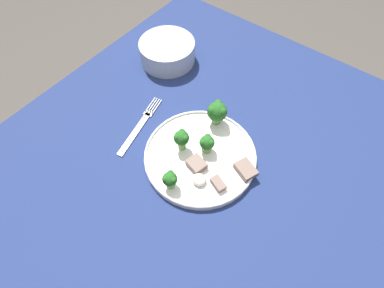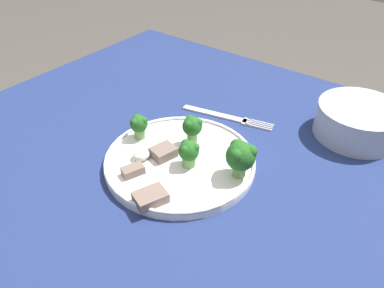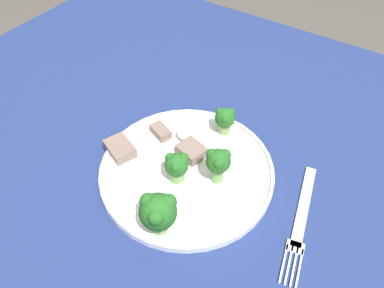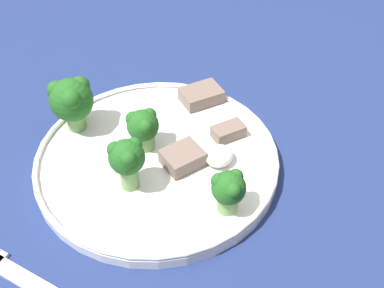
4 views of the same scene
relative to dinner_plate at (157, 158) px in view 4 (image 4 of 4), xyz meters
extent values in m
cube|color=navy|center=(0.06, 0.01, -0.02)|extent=(1.07, 1.05, 0.03)
cylinder|color=brown|center=(0.53, 0.47, -0.38)|extent=(0.06, 0.06, 0.68)
cylinder|color=white|center=(0.00, 0.00, 0.00)|extent=(0.27, 0.27, 0.01)
torus|color=white|center=(0.00, 0.00, 0.01)|extent=(0.27, 0.27, 0.01)
cylinder|color=#709E56|center=(-0.01, -0.10, 0.01)|extent=(0.02, 0.02, 0.02)
sphere|color=#215B1E|center=(-0.01, -0.10, 0.03)|extent=(0.03, 0.03, 0.03)
sphere|color=#215B1E|center=(0.00, -0.10, 0.04)|extent=(0.02, 0.02, 0.02)
sphere|color=#215B1E|center=(-0.01, -0.09, 0.04)|extent=(0.02, 0.02, 0.02)
sphere|color=#215B1E|center=(-0.01, -0.11, 0.04)|extent=(0.02, 0.02, 0.02)
cylinder|color=#709E56|center=(-0.05, -0.01, 0.02)|extent=(0.02, 0.02, 0.03)
sphere|color=#215B1E|center=(-0.05, -0.01, 0.04)|extent=(0.04, 0.04, 0.04)
sphere|color=#215B1E|center=(-0.04, -0.01, 0.05)|extent=(0.02, 0.02, 0.02)
sphere|color=#215B1E|center=(-0.05, 0.00, 0.05)|extent=(0.02, 0.02, 0.02)
sphere|color=#215B1E|center=(-0.05, -0.02, 0.05)|extent=(0.02, 0.02, 0.02)
cylinder|color=#709E56|center=(0.00, 0.02, 0.01)|extent=(0.02, 0.02, 0.02)
sphere|color=#215B1E|center=(0.00, 0.02, 0.03)|extent=(0.04, 0.04, 0.04)
sphere|color=#215B1E|center=(0.01, 0.02, 0.04)|extent=(0.02, 0.02, 0.02)
sphere|color=#215B1E|center=(0.00, 0.03, 0.04)|extent=(0.02, 0.02, 0.02)
sphere|color=#215B1E|center=(0.00, 0.01, 0.04)|extent=(0.02, 0.02, 0.02)
cylinder|color=#709E56|center=(-0.03, 0.11, 0.01)|extent=(0.02, 0.02, 0.02)
sphere|color=#215B1E|center=(-0.03, 0.11, 0.04)|extent=(0.05, 0.05, 0.05)
sphere|color=#215B1E|center=(-0.01, 0.11, 0.06)|extent=(0.02, 0.02, 0.02)
sphere|color=#215B1E|center=(-0.04, 0.12, 0.06)|extent=(0.02, 0.02, 0.02)
sphere|color=#215B1E|center=(-0.04, 0.09, 0.06)|extent=(0.02, 0.02, 0.02)
cube|color=#756056|center=(0.01, -0.03, 0.01)|extent=(0.05, 0.04, 0.02)
cube|color=#756056|center=(0.08, -0.04, 0.01)|extent=(0.04, 0.03, 0.01)
cube|color=#756056|center=(0.11, 0.03, 0.01)|extent=(0.06, 0.05, 0.02)
ellipsoid|color=silver|center=(0.04, -0.06, 0.01)|extent=(0.03, 0.03, 0.02)
camera|label=1|loc=(0.21, -0.30, 0.62)|focal=28.00mm
camera|label=2|loc=(0.40, 0.33, 0.42)|focal=35.00mm
camera|label=3|loc=(-0.21, 0.30, 0.45)|focal=35.00mm
camera|label=4|loc=(-0.24, -0.26, 0.36)|focal=42.00mm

